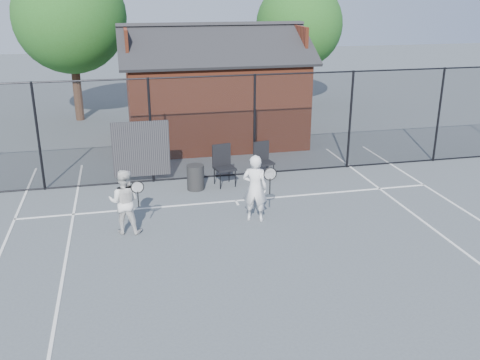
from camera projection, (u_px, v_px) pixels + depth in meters
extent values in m
plane|color=#484F53|center=(266.00, 253.00, 11.31)|extent=(80.00, 80.00, 0.00)
cube|color=silver|center=(236.00, 201.00, 14.06)|extent=(11.00, 0.06, 0.01)
cube|color=silver|center=(53.00, 334.00, 8.62)|extent=(0.06, 18.00, 0.01)
cube|color=silver|center=(237.00, 203.00, 13.92)|extent=(0.06, 0.30, 0.01)
cylinder|color=black|center=(38.00, 137.00, 14.36)|extent=(0.07, 0.07, 3.00)
cylinder|color=black|center=(151.00, 131.00, 14.98)|extent=(0.07, 0.07, 3.00)
cylinder|color=black|center=(254.00, 125.00, 15.60)|extent=(0.07, 0.07, 3.00)
cylinder|color=black|center=(350.00, 120.00, 16.22)|extent=(0.07, 0.07, 3.00)
cylinder|color=black|center=(439.00, 115.00, 16.84)|extent=(0.07, 0.07, 3.00)
cylinder|color=black|center=(220.00, 76.00, 14.90)|extent=(22.00, 0.04, 0.04)
cylinder|color=black|center=(221.00, 175.00, 15.89)|extent=(22.00, 0.04, 0.04)
cube|color=black|center=(221.00, 127.00, 15.39)|extent=(22.00, 3.00, 0.01)
cube|color=black|center=(141.00, 149.00, 15.07)|extent=(1.60, 0.04, 1.60)
cube|color=maroon|center=(214.00, 100.00, 19.17)|extent=(6.00, 4.00, 3.00)
cube|color=black|center=(218.00, 45.00, 17.56)|extent=(6.50, 2.36, 1.32)
cube|color=black|center=(208.00, 39.00, 19.40)|extent=(6.50, 2.36, 1.32)
cube|color=maroon|center=(126.00, 44.00, 17.87)|extent=(0.10, 2.80, 1.06)
cube|color=maroon|center=(294.00, 40.00, 19.09)|extent=(0.10, 2.80, 1.06)
cylinder|color=#382216|center=(77.00, 90.00, 22.35)|extent=(0.36, 0.36, 2.52)
sphere|color=#1F4814|center=(70.00, 17.00, 21.35)|extent=(4.48, 4.48, 4.48)
cylinder|color=#382216|center=(297.00, 81.00, 25.38)|extent=(0.36, 0.36, 2.23)
sphere|color=#1F4814|center=(299.00, 24.00, 24.50)|extent=(3.97, 3.97, 3.97)
imported|color=silver|center=(255.00, 188.00, 12.63)|extent=(0.70, 0.59, 1.64)
torus|color=black|center=(270.00, 174.00, 12.24)|extent=(0.32, 0.03, 0.32)
cylinder|color=black|center=(270.00, 186.00, 12.34)|extent=(0.03, 0.03, 0.39)
imported|color=silver|center=(125.00, 202.00, 12.02)|extent=(0.85, 0.73, 1.50)
torus|color=black|center=(137.00, 187.00, 11.66)|extent=(0.29, 0.02, 0.29)
cylinder|color=black|center=(138.00, 199.00, 11.76)|extent=(0.03, 0.03, 0.36)
cube|color=black|center=(264.00, 161.00, 15.60)|extent=(0.59, 0.61, 1.04)
cube|color=black|center=(225.00, 166.00, 14.98)|extent=(0.65, 0.66, 1.13)
cylinder|color=#252525|center=(196.00, 177.00, 14.77)|extent=(0.59, 0.59, 0.70)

